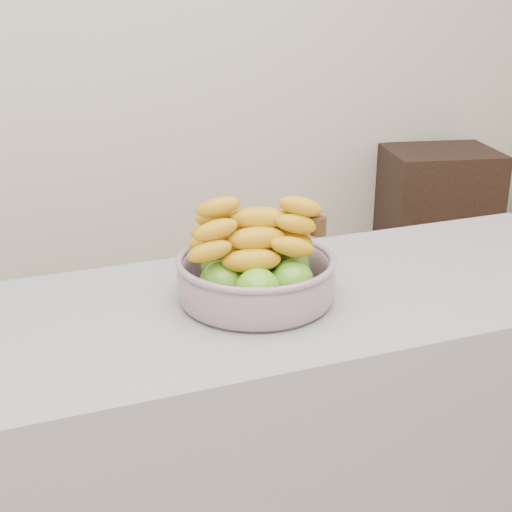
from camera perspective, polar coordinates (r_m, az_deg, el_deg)
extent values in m
cube|color=beige|center=(2.80, -13.36, 16.97)|extent=(4.00, 0.05, 2.70)
cube|color=gray|center=(1.73, -3.00, -17.69)|extent=(2.00, 0.60, 0.90)
cube|color=black|center=(3.34, 14.01, 1.15)|extent=(0.54, 0.47, 0.84)
cylinder|color=#9FACBF|center=(1.51, 0.00, -3.30)|extent=(0.29, 0.29, 0.01)
torus|color=#9FACBF|center=(1.48, 0.00, -0.33)|extent=(0.33, 0.33, 0.02)
sphere|color=#338517|center=(1.41, 0.12, -2.78)|extent=(0.09, 0.09, 0.09)
sphere|color=#338517|center=(1.45, 2.89, -2.07)|extent=(0.09, 0.09, 0.09)
sphere|color=#338517|center=(1.53, 2.64, -0.83)|extent=(0.09, 0.09, 0.09)
sphere|color=#338517|center=(1.57, -0.11, -0.30)|extent=(0.09, 0.09, 0.09)
sphere|color=#338517|center=(1.53, -2.76, -0.90)|extent=(0.09, 0.09, 0.09)
sphere|color=#338517|center=(1.45, -2.79, -2.14)|extent=(0.09, 0.09, 0.09)
ellipsoid|color=orange|center=(1.42, -0.37, -0.36)|extent=(0.22, 0.09, 0.05)
ellipsoid|color=orange|center=(1.47, -0.43, 0.40)|extent=(0.22, 0.11, 0.05)
ellipsoid|color=orange|center=(1.52, -0.49, 1.12)|extent=(0.21, 0.14, 0.05)
ellipsoid|color=orange|center=(1.43, 0.04, 1.41)|extent=(0.22, 0.08, 0.05)
ellipsoid|color=orange|center=(1.48, -0.04, 2.16)|extent=(0.21, 0.15, 0.05)
ellipsoid|color=orange|center=(1.45, 0.26, 3.04)|extent=(0.22, 0.11, 0.05)
cylinder|color=#3B2513|center=(1.46, 5.01, 2.42)|extent=(0.03, 0.03, 0.04)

